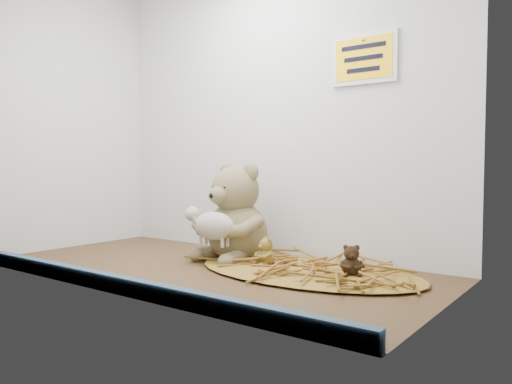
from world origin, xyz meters
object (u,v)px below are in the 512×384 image
Objects in this scene: toy_lamb at (214,226)px; mini_teddy_brown at (351,259)px; main_teddy at (237,211)px; mini_teddy_tan at (267,250)px.

toy_lamb reaches higher than mini_teddy_brown.
main_teddy is at bearing 90.00° from toy_lamb.
main_teddy reaches higher than mini_teddy_brown.
main_teddy reaches higher than toy_lamb.
toy_lamb is (-0.00, -9.87, -3.20)cm from main_teddy.
mini_teddy_tan is at bearing 149.66° from mini_teddy_brown.
main_teddy reaches higher than mini_teddy_tan.
mini_teddy_tan is (13.53, 5.28, -5.79)cm from toy_lamb.
mini_teddy_brown is at bearing 30.92° from mini_teddy_tan.
mini_teddy_brown is at bearing 10.01° from toy_lamb.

